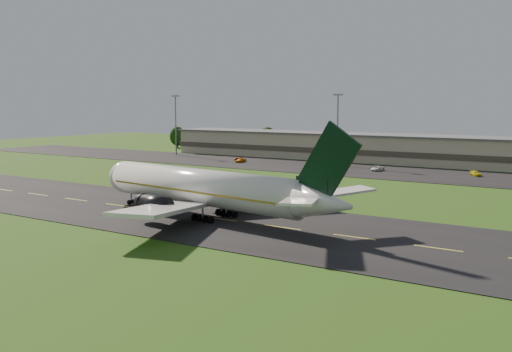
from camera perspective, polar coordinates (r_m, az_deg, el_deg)
The scene contains 12 objects.
ground at distance 102.23m, azimuth -13.61°, elevation -2.92°, with size 360.00×360.00×0.00m, color #254611.
taxiway at distance 102.22m, azimuth -13.61°, elevation -2.89°, with size 220.00×30.00×0.10m, color black.
apron at distance 160.13m, azimuth 5.27°, elevation 0.93°, with size 260.00×30.00×0.10m, color black.
airliner at distance 88.73m, azimuth -5.16°, elevation -1.23°, with size 51.16×41.83×15.57m.
terminal at distance 179.03m, azimuth 10.67°, elevation 2.78°, with size 145.00×16.00×8.40m.
light_mast_west at distance 196.75m, azimuth -8.04°, elevation 5.79°, with size 2.40×1.20×20.35m.
light_mast_centre at distance 164.24m, azimuth 8.16°, elevation 5.49°, with size 2.40×1.20×20.35m.
tree_line at distance 179.93m, azimuth 20.59°, elevation 2.75°, with size 197.02×7.92×10.55m.
service_vehicle_a at distance 170.40m, azimuth -1.60°, elevation 1.58°, with size 1.47×3.65×1.24m, color #D3980C.
service_vehicle_b at distance 173.64m, azimuth -1.57°, elevation 1.67°, with size 1.23×3.54×1.17m, color #A2120A.
service_vehicle_c at distance 152.70m, azimuth 12.04°, elevation 0.74°, with size 2.04×4.42×1.23m, color white.
service_vehicle_d at distance 148.73m, azimuth 21.13°, elevation 0.22°, with size 1.63×4.02×1.17m, color #C6B90B.
Camera 1 is at (72.81, -69.50, 17.86)m, focal length 40.00 mm.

